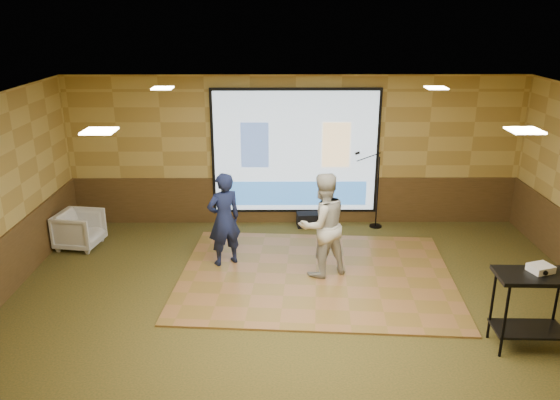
{
  "coord_description": "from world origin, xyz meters",
  "views": [
    {
      "loc": [
        -0.37,
        -7.05,
        4.14
      ],
      "look_at": [
        -0.32,
        1.13,
        1.3
      ],
      "focal_mm": 35.0,
      "sensor_mm": 36.0,
      "label": 1
    }
  ],
  "objects_px": {
    "dance_floor": "(316,275)",
    "banquet_chair": "(79,230)",
    "player_right": "(322,225)",
    "av_table": "(534,295)",
    "mic_stand": "(374,204)",
    "duffel_bag": "(308,220)",
    "projector_screen": "(295,153)",
    "player_left": "(224,219)",
    "projector": "(541,268)"
  },
  "relations": [
    {
      "from": "player_right",
      "to": "duffel_bag",
      "type": "relative_size",
      "value": 3.87
    },
    {
      "from": "av_table",
      "to": "duffel_bag",
      "type": "xyz_separation_m",
      "value": [
        -2.6,
        4.23,
        -0.61
      ]
    },
    {
      "from": "projector_screen",
      "to": "dance_floor",
      "type": "bearing_deg",
      "value": -83.57
    },
    {
      "from": "player_left",
      "to": "player_right",
      "type": "xyz_separation_m",
      "value": [
        1.62,
        -0.4,
        0.06
      ]
    },
    {
      "from": "player_right",
      "to": "av_table",
      "type": "relative_size",
      "value": 1.65
    },
    {
      "from": "dance_floor",
      "to": "mic_stand",
      "type": "xyz_separation_m",
      "value": [
        1.31,
        2.18,
        0.48
      ]
    },
    {
      "from": "dance_floor",
      "to": "projector_screen",
      "type": "bearing_deg",
      "value": 96.43
    },
    {
      "from": "player_left",
      "to": "banquet_chair",
      "type": "xyz_separation_m",
      "value": [
        -2.75,
        0.78,
        -0.5
      ]
    },
    {
      "from": "player_left",
      "to": "mic_stand",
      "type": "height_order",
      "value": "player_left"
    },
    {
      "from": "mic_stand",
      "to": "banquet_chair",
      "type": "bearing_deg",
      "value": -177.63
    },
    {
      "from": "projector_screen",
      "to": "player_right",
      "type": "bearing_deg",
      "value": -81.31
    },
    {
      "from": "av_table",
      "to": "projector",
      "type": "bearing_deg",
      "value": 47.83
    },
    {
      "from": "player_right",
      "to": "banquet_chair",
      "type": "distance_m",
      "value": 4.55
    },
    {
      "from": "duffel_bag",
      "to": "av_table",
      "type": "bearing_deg",
      "value": -58.39
    },
    {
      "from": "player_right",
      "to": "banquet_chair",
      "type": "bearing_deg",
      "value": -40.43
    },
    {
      "from": "av_table",
      "to": "mic_stand",
      "type": "relative_size",
      "value": 0.67
    },
    {
      "from": "dance_floor",
      "to": "duffel_bag",
      "type": "distance_m",
      "value": 2.22
    },
    {
      "from": "projector_screen",
      "to": "dance_floor",
      "type": "relative_size",
      "value": 0.75
    },
    {
      "from": "player_left",
      "to": "projector",
      "type": "bearing_deg",
      "value": 121.15
    },
    {
      "from": "banquet_chair",
      "to": "projector_screen",
      "type": "bearing_deg",
      "value": -64.48
    },
    {
      "from": "av_table",
      "to": "dance_floor",
      "type": "bearing_deg",
      "value": 142.2
    },
    {
      "from": "player_left",
      "to": "player_right",
      "type": "height_order",
      "value": "player_right"
    },
    {
      "from": "player_left",
      "to": "duffel_bag",
      "type": "xyz_separation_m",
      "value": [
        1.52,
        1.78,
        -0.7
      ]
    },
    {
      "from": "player_right",
      "to": "mic_stand",
      "type": "height_order",
      "value": "player_right"
    },
    {
      "from": "dance_floor",
      "to": "mic_stand",
      "type": "distance_m",
      "value": 2.59
    },
    {
      "from": "player_left",
      "to": "projector",
      "type": "relative_size",
      "value": 5.9
    },
    {
      "from": "banquet_chair",
      "to": "mic_stand",
      "type": "bearing_deg",
      "value": -71.18
    },
    {
      "from": "mic_stand",
      "to": "duffel_bag",
      "type": "distance_m",
      "value": 1.36
    },
    {
      "from": "projector",
      "to": "player_left",
      "type": "bearing_deg",
      "value": 131.66
    },
    {
      "from": "player_left",
      "to": "av_table",
      "type": "bearing_deg",
      "value": 120.03
    },
    {
      "from": "player_right",
      "to": "projector_screen",
      "type": "bearing_deg",
      "value": -106.5
    },
    {
      "from": "player_left",
      "to": "player_right",
      "type": "bearing_deg",
      "value": 136.76
    },
    {
      "from": "dance_floor",
      "to": "player_right",
      "type": "distance_m",
      "value": 0.88
    },
    {
      "from": "projector",
      "to": "mic_stand",
      "type": "height_order",
      "value": "mic_stand"
    },
    {
      "from": "av_table",
      "to": "player_right",
      "type": "bearing_deg",
      "value": 140.71
    },
    {
      "from": "projector_screen",
      "to": "dance_floor",
      "type": "distance_m",
      "value": 2.82
    },
    {
      "from": "player_left",
      "to": "duffel_bag",
      "type": "distance_m",
      "value": 2.44
    },
    {
      "from": "player_right",
      "to": "duffel_bag",
      "type": "distance_m",
      "value": 2.31
    },
    {
      "from": "player_right",
      "to": "projector",
      "type": "relative_size",
      "value": 6.31
    },
    {
      "from": "player_right",
      "to": "projector",
      "type": "bearing_deg",
      "value": 117.21
    },
    {
      "from": "projector_screen",
      "to": "player_left",
      "type": "height_order",
      "value": "projector_screen"
    },
    {
      "from": "mic_stand",
      "to": "duffel_bag",
      "type": "relative_size",
      "value": 3.53
    },
    {
      "from": "dance_floor",
      "to": "player_right",
      "type": "height_order",
      "value": "player_right"
    },
    {
      "from": "dance_floor",
      "to": "banquet_chair",
      "type": "xyz_separation_m",
      "value": [
        -4.27,
        1.22,
        0.33
      ]
    },
    {
      "from": "mic_stand",
      "to": "duffel_bag",
      "type": "height_order",
      "value": "mic_stand"
    },
    {
      "from": "dance_floor",
      "to": "projector",
      "type": "relative_size",
      "value": 16.19
    },
    {
      "from": "dance_floor",
      "to": "av_table",
      "type": "xyz_separation_m",
      "value": [
        2.6,
        -2.01,
        0.73
      ]
    },
    {
      "from": "av_table",
      "to": "projector",
      "type": "distance_m",
      "value": 0.36
    },
    {
      "from": "dance_floor",
      "to": "duffel_bag",
      "type": "xyz_separation_m",
      "value": [
        -0.01,
        2.22,
        0.12
      ]
    },
    {
      "from": "projector",
      "to": "duffel_bag",
      "type": "relative_size",
      "value": 0.61
    }
  ]
}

